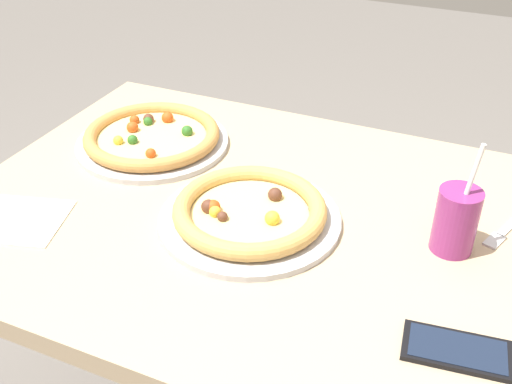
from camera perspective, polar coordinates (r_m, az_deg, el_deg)
name	(u,v)px	position (r m, az deg, el deg)	size (l,w,h in m)	color
dining_table	(267,263)	(1.22, 1.03, -6.60)	(1.16, 0.83, 0.75)	tan
pizza_near	(249,213)	(1.11, -0.61, -1.94)	(0.33, 0.33, 0.04)	#B7B7BC
pizza_far	(152,137)	(1.37, -9.55, 4.98)	(0.33, 0.33, 0.04)	#B7B7BC
drink_cup_colored	(456,220)	(1.08, 17.95, -2.49)	(0.07, 0.07, 0.20)	#8C2D72
paper_napkin	(20,220)	(1.20, -20.93, -2.43)	(0.16, 0.14, 0.00)	white
fork	(511,224)	(1.20, 22.47, -2.74)	(0.09, 0.20, 0.00)	silver
cell_phone	(457,350)	(0.93, 18.04, -13.71)	(0.16, 0.09, 0.01)	black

